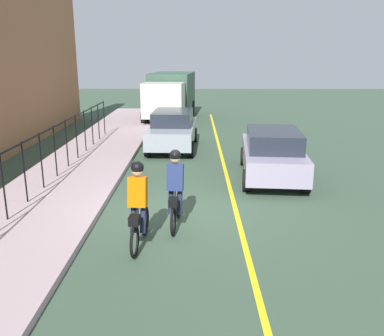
% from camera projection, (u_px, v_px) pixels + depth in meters
% --- Properties ---
extents(ground_plane, '(80.00, 80.00, 0.00)m').
position_uv_depth(ground_plane, '(173.00, 213.00, 10.38)').
color(ground_plane, '#364B3A').
extents(lane_line_centre, '(36.00, 0.12, 0.01)m').
position_uv_depth(lane_line_centre, '(236.00, 213.00, 10.37)').
color(lane_line_centre, yellow).
rests_on(lane_line_centre, ground).
extents(sidewalk, '(40.00, 3.20, 0.15)m').
position_uv_depth(sidewalk, '(38.00, 210.00, 10.39)').
color(sidewalk, '#A48E93').
rests_on(sidewalk, ground).
extents(iron_fence, '(17.98, 0.04, 1.60)m').
position_uv_depth(iron_fence, '(32.00, 155.00, 11.05)').
color(iron_fence, black).
rests_on(iron_fence, sidewalk).
extents(cyclist_lead, '(1.71, 0.39, 1.83)m').
position_uv_depth(cyclist_lead, '(138.00, 205.00, 8.32)').
color(cyclist_lead, black).
rests_on(cyclist_lead, ground).
extents(cyclist_follow, '(1.71, 0.39, 1.83)m').
position_uv_depth(cyclist_follow, '(175.00, 189.00, 9.32)').
color(cyclist_follow, black).
rests_on(cyclist_follow, ground).
extents(patrol_sedan, '(4.54, 2.23, 1.58)m').
position_uv_depth(patrol_sedan, '(272.00, 153.00, 13.19)').
color(patrol_sedan, '#9287A1').
rests_on(patrol_sedan, ground).
extents(parked_sedan_rear, '(4.47, 2.07, 1.58)m').
position_uv_depth(parked_sedan_rear, '(173.00, 129.00, 17.44)').
color(parked_sedan_rear, '#8B939D').
rests_on(parked_sedan_rear, ground).
extents(box_truck_background, '(6.89, 3.02, 2.78)m').
position_uv_depth(box_truck_background, '(171.00, 94.00, 25.40)').
color(box_truck_background, '#304D3B').
rests_on(box_truck_background, ground).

